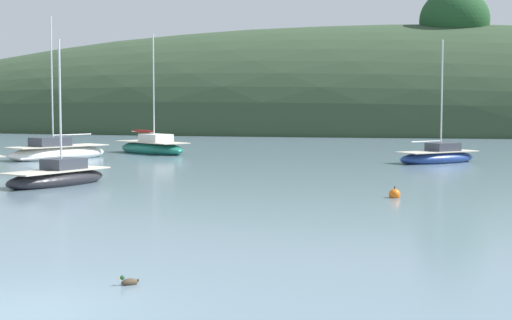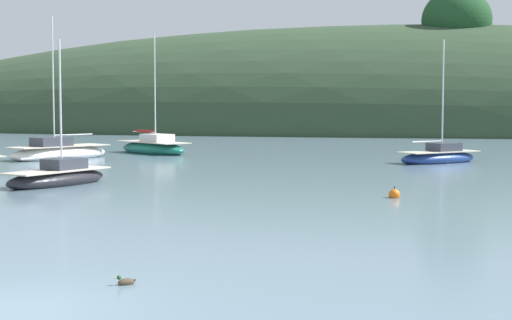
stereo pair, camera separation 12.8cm
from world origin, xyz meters
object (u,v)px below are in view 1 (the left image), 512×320
sailboat_white_near (58,177)px  sailboat_cream_ketch (57,152)px  duck_trailing (129,282)px  sailboat_black_sloop (438,157)px  mooring_buoy_inner (395,195)px  sailboat_grey_yawl (152,148)px

sailboat_white_near → sailboat_cream_ketch: 16.70m
duck_trailing → sailboat_black_sloop: bearing=78.9°
sailboat_cream_ketch → sailboat_white_near: bearing=-63.3°
sailboat_white_near → duck_trailing: sailboat_white_near is taller
duck_trailing → sailboat_white_near: bearing=120.5°
sailboat_cream_ketch → mooring_buoy_inner: sailboat_cream_ketch is taller
sailboat_black_sloop → sailboat_cream_ketch: sailboat_cream_ketch is taller
sailboat_white_near → mooring_buoy_inner: sailboat_white_near is taller
sailboat_grey_yawl → mooring_buoy_inner: (18.19, -23.28, -0.31)m
sailboat_white_near → duck_trailing: (10.11, -17.13, -0.29)m
sailboat_black_sloop → duck_trailing: (-6.66, -34.06, -0.31)m
sailboat_black_sloop → sailboat_cream_ketch: 24.35m
sailboat_white_near → sailboat_grey_yawl: (-3.42, 21.68, 0.08)m
sailboat_grey_yawl → sailboat_black_sloop: bearing=-13.2°
sailboat_white_near → sailboat_black_sloop: sailboat_black_sloop is taller
mooring_buoy_inner → sailboat_grey_yawl: bearing=128.0°
sailboat_cream_ketch → duck_trailing: (17.60, -32.04, -0.38)m
mooring_buoy_inner → duck_trailing: 16.21m
sailboat_black_sloop → duck_trailing: sailboat_black_sloop is taller
sailboat_cream_ketch → duck_trailing: sailboat_cream_ketch is taller
sailboat_grey_yawl → sailboat_white_near: bearing=-81.0°
sailboat_cream_ketch → sailboat_black_sloop: bearing=4.8°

